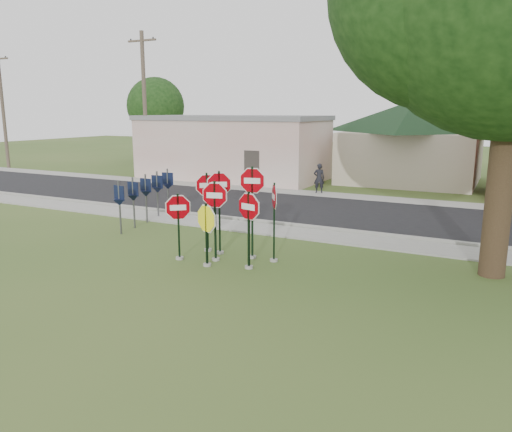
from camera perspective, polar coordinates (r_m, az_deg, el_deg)
The scene contains 20 objects.
ground at distance 14.38m, azimuth -6.84°, elevation -6.39°, with size 120.00×120.00×0.00m, color #375620.
sidewalk_near at distance 19.00m, azimuth 2.39°, elevation -1.68°, with size 60.00×1.60×0.06m, color gray.
road at distance 23.08m, azimuth 7.04°, elevation 0.65°, with size 60.00×7.00×0.04m, color black.
sidewalk_far at distance 27.10m, azimuth 10.16°, elevation 2.25°, with size 60.00×1.60×0.06m, color gray.
curb at distance 19.88m, azimuth 3.59°, elevation -0.96°, with size 60.00×0.20×0.14m, color gray.
stop_sign_center at distance 15.02m, azimuth -4.71°, elevation 0.73°, with size 1.04×0.27×2.56m.
stop_sign_yellow at distance 14.59m, azimuth -5.68°, elevation -1.32°, with size 1.08×0.40×2.00m.
stop_sign_left at distance 15.33m, azimuth -8.87°, elevation -0.27°, with size 0.83×0.68×2.16m.
stop_sign_right at distance 14.22m, azimuth -0.83°, elevation -0.41°, with size 1.06×0.30×2.38m.
stop_sign_back_right at distance 15.16m, azimuth -0.43°, elevation 2.02°, with size 1.05×0.29×2.98m.
stop_sign_back_left at distance 15.72m, azimuth -4.22°, elevation 1.80°, with size 0.92×0.55×2.78m.
stop_sign_far_right at distance 14.89m, azimuth 2.09°, elevation 0.50°, with size 0.56×0.87×2.52m.
stop_sign_far_left at distance 16.08m, azimuth -5.62°, elevation 1.63°, with size 0.80×0.59×2.67m.
route_sign_row at distance 20.76m, azimuth -12.46°, elevation 2.57°, with size 1.43×4.63×2.00m.
building_stucco at distance 33.79m, azimuth -2.69°, elevation 7.93°, with size 12.20×6.20×4.20m.
building_house at distance 33.80m, azimuth 17.58°, elevation 9.94°, with size 11.60×11.60×6.20m.
utility_pole_near at distance 34.23m, azimuth -12.61°, elevation 12.43°, with size 2.20×0.26×9.50m.
utility_pole_far at distance 44.43m, azimuth -26.96°, elevation 10.94°, with size 2.20×0.26×9.00m.
bg_tree_left at distance 44.85m, azimuth -11.39°, elevation 12.18°, with size 4.90×4.90×7.35m.
pedestrian at distance 27.70m, azimuth 7.22°, elevation 4.31°, with size 0.59×0.39×1.62m, color black.
Camera 1 is at (7.65, -11.31, 4.50)m, focal length 35.00 mm.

